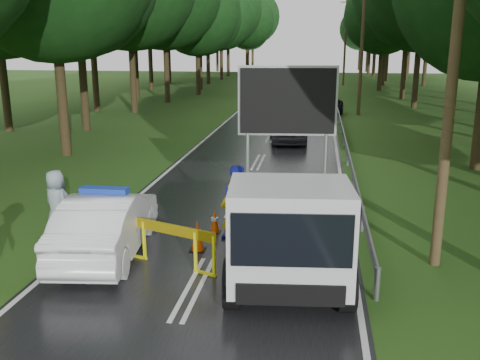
% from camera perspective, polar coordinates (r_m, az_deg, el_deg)
% --- Properties ---
extents(ground, '(160.00, 160.00, 0.00)m').
position_cam_1_polar(ground, '(11.38, -4.92, -11.41)').
color(ground, '#1D4814').
rests_on(ground, ground).
extents(road, '(7.00, 140.00, 0.02)m').
position_cam_1_polar(road, '(40.33, 4.85, 7.47)').
color(road, black).
rests_on(road, ground).
extents(guardrail, '(0.12, 60.06, 0.70)m').
position_cam_1_polar(guardrail, '(39.88, 10.20, 8.00)').
color(guardrail, gray).
rests_on(guardrail, ground).
extents(utility_pole_near, '(1.40, 0.24, 10.00)m').
position_cam_1_polar(utility_pole_near, '(12.26, 22.10, 13.96)').
color(utility_pole_near, '#43341F').
rests_on(utility_pole_near, ground).
extents(utility_pole_mid, '(1.40, 0.24, 10.00)m').
position_cam_1_polar(utility_pole_mid, '(38.05, 12.92, 14.38)').
color(utility_pole_mid, '#43341F').
rests_on(utility_pole_mid, ground).
extents(utility_pole_far, '(1.40, 0.24, 10.00)m').
position_cam_1_polar(utility_pole_far, '(64.01, 11.16, 14.42)').
color(utility_pole_far, '#43341F').
rests_on(utility_pole_far, ground).
extents(police_sedan, '(2.12, 4.74, 1.66)m').
position_cam_1_polar(police_sedan, '(13.14, -14.03, -4.60)').
color(police_sedan, white).
rests_on(police_sedan, ground).
extents(work_truck, '(2.91, 5.71, 4.39)m').
position_cam_1_polar(work_truck, '(11.57, 5.05, -4.58)').
color(work_truck, gray).
rests_on(work_truck, ground).
extents(barrier, '(2.34, 0.95, 1.03)m').
position_cam_1_polar(barrier, '(12.16, -7.62, -5.76)').
color(barrier, '#ECEE0C').
rests_on(barrier, ground).
extents(officer, '(0.73, 0.61, 1.70)m').
position_cam_1_polar(officer, '(13.15, -0.73, -3.71)').
color(officer, '#E6B90C').
rests_on(officer, ground).
extents(civilian, '(1.11, 0.96, 1.94)m').
position_cam_1_polar(civilian, '(13.69, -0.11, -2.43)').
color(civilian, '#1C23B7').
rests_on(civilian, ground).
extents(bystander_right, '(1.04, 0.93, 1.78)m').
position_cam_1_polar(bystander_right, '(14.69, -18.97, -2.39)').
color(bystander_right, gray).
rests_on(bystander_right, ground).
extents(queue_car_first, '(2.26, 4.54, 1.49)m').
position_cam_1_polar(queue_car_first, '(27.53, 5.10, 5.70)').
color(queue_car_first, '#3F4047').
rests_on(queue_car_first, ground).
extents(queue_car_second, '(2.15, 5.15, 1.49)m').
position_cam_1_polar(queue_car_second, '(33.47, 5.52, 7.26)').
color(queue_car_second, '#94979B').
rests_on(queue_car_second, ground).
extents(queue_car_third, '(3.29, 5.84, 1.54)m').
position_cam_1_polar(queue_car_third, '(39.39, 8.62, 8.31)').
color(queue_car_third, black).
rests_on(queue_car_third, ground).
extents(queue_car_fourth, '(1.43, 3.94, 1.29)m').
position_cam_1_polar(queue_car_fourth, '(50.69, 6.55, 9.61)').
color(queue_car_fourth, '#38393F').
rests_on(queue_car_fourth, ground).
extents(cone_center, '(0.38, 0.38, 0.79)m').
position_cam_1_polar(cone_center, '(13.10, -4.56, -5.99)').
color(cone_center, black).
rests_on(cone_center, ground).
extents(cone_far, '(0.31, 0.31, 0.65)m').
position_cam_1_polar(cone_far, '(14.31, -2.71, -4.46)').
color(cone_far, black).
rests_on(cone_far, ground).
extents(cone_left_mid, '(0.38, 0.38, 0.81)m').
position_cam_1_polar(cone_left_mid, '(12.24, -13.67, -7.86)').
color(cone_left_mid, black).
rests_on(cone_left_mid, ground).
extents(cone_right, '(0.34, 0.34, 0.71)m').
position_cam_1_polar(cone_right, '(13.59, 10.21, -5.58)').
color(cone_right, black).
rests_on(cone_right, ground).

